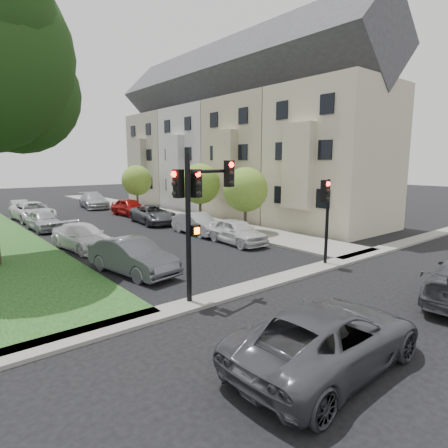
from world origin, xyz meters
TOP-DOWN VIEW (x-y plane):
  - ground at (0.00, 0.00)m, footprint 140.00×140.00m
  - sidewalk_right at (6.75, 24.00)m, footprint 3.50×44.00m
  - sidewalk_cross at (0.00, 2.00)m, footprint 60.00×1.00m
  - house_a at (12.45, 8.00)m, footprint 7.70×7.55m
  - house_b at (12.45, 15.50)m, footprint 7.70×7.55m
  - house_c at (12.45, 23.00)m, footprint 7.70×7.55m
  - house_d at (12.45, 30.50)m, footprint 7.70×7.55m
  - small_tree_a at (6.20, 10.35)m, footprint 2.96×2.96m
  - small_tree_b at (6.20, 15.53)m, footprint 3.11×3.11m
  - small_tree_c at (6.20, 26.20)m, footprint 2.97×2.97m
  - traffic_signal_main at (-3.40, 2.23)m, footprint 2.47×0.67m
  - traffic_signal_secondary at (3.68, 2.19)m, footprint 0.51×0.41m
  - car_cross_near at (-3.50, -3.13)m, footprint 5.49×2.69m
  - car_parked_0 at (3.67, 8.34)m, footprint 2.03×4.45m
  - car_parked_1 at (3.59, 12.18)m, footprint 1.57×4.34m
  - car_parked_2 at (3.49, 17.98)m, footprint 2.98×5.43m
  - car_parked_3 at (3.92, 23.11)m, footprint 2.11×4.63m
  - car_parked_4 at (3.48, 30.77)m, footprint 2.98×5.76m
  - car_parked_5 at (-3.72, 6.65)m, footprint 2.41×4.87m
  - car_parked_6 at (-3.83, 12.56)m, footprint 2.61×5.05m
  - car_parked_7 at (-3.97, 20.14)m, footprint 1.80×4.28m
  - car_parked_8 at (-3.50, 25.47)m, footprint 2.79×5.65m
  - car_parked_9 at (-3.48, 30.52)m, footprint 1.59×3.95m

SIDE VIEW (x-z plane):
  - ground at x=0.00m, z-range 0.00..0.00m
  - sidewalk_right at x=6.75m, z-range 0.00..0.12m
  - sidewalk_cross at x=0.00m, z-range 0.00..0.12m
  - car_parked_9 at x=-3.48m, z-range 0.00..1.28m
  - car_parked_6 at x=-3.83m, z-range 0.00..1.40m
  - car_parked_1 at x=3.59m, z-range 0.00..1.42m
  - car_parked_2 at x=3.49m, z-range 0.00..1.44m
  - car_parked_7 at x=-3.97m, z-range 0.00..1.44m
  - car_parked_0 at x=3.67m, z-range 0.00..1.48m
  - car_cross_near at x=-3.50m, z-range 0.00..1.50m
  - car_parked_5 at x=-3.72m, z-range 0.00..1.53m
  - car_parked_3 at x=3.92m, z-range 0.00..1.54m
  - car_parked_8 at x=-3.50m, z-range 0.00..1.54m
  - car_parked_4 at x=3.48m, z-range 0.00..1.60m
  - traffic_signal_secondary at x=3.68m, z-range 0.79..4.79m
  - small_tree_a at x=6.20m, z-range 0.73..5.18m
  - small_tree_c at x=6.20m, z-range 0.74..5.19m
  - small_tree_b at x=6.20m, z-range 0.77..5.44m
  - traffic_signal_main at x=-3.40m, z-range 0.96..6.01m
  - house_a at x=12.45m, z-range -1.05..14.92m
  - house_b at x=12.45m, z-range -1.05..14.92m
  - house_c at x=12.45m, z-range -1.05..14.92m
  - house_d at x=12.45m, z-range -1.05..14.92m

